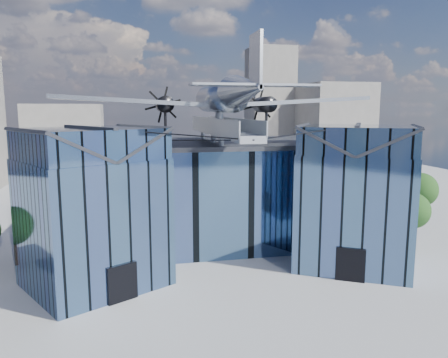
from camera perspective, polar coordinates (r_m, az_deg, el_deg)
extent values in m
plane|color=gray|center=(36.81, 0.66, -11.63)|extent=(120.00, 120.00, 0.00)
cube|color=#476591|center=(44.04, -1.89, -1.74)|extent=(28.00, 14.00, 9.50)
cube|color=#282A30|center=(43.39, -1.93, 4.69)|extent=(28.00, 14.00, 0.40)
cube|color=#476591|center=(33.76, -16.69, -5.49)|extent=(11.79, 11.43, 9.50)
cube|color=#476591|center=(32.82, -17.15, 4.46)|extent=(11.56, 11.20, 2.20)
cube|color=#282A30|center=(31.94, -20.82, 4.15)|extent=(7.98, 9.23, 2.40)
cube|color=#282A30|center=(33.82, -13.69, 4.73)|extent=(7.98, 9.23, 2.40)
cube|color=#282A30|center=(32.75, -17.25, 6.46)|extent=(4.30, 7.10, 0.18)
cube|color=black|center=(31.37, -13.13, -13.10)|extent=(2.03, 1.32, 2.60)
cube|color=black|center=(35.82, -10.16, -4.41)|extent=(0.34, 0.34, 9.50)
cube|color=#476591|center=(38.17, 16.62, -3.81)|extent=(11.79, 11.43, 9.50)
cube|color=#476591|center=(37.34, 17.03, 4.98)|extent=(11.56, 11.20, 2.20)
cube|color=#282A30|center=(37.45, 13.58, 5.13)|extent=(7.98, 9.23, 2.40)
cube|color=#282A30|center=(37.37, 20.49, 4.80)|extent=(7.98, 9.23, 2.40)
cube|color=#282A30|center=(37.28, 17.11, 6.74)|extent=(4.30, 7.10, 0.18)
cube|color=black|center=(35.22, 16.18, -10.72)|extent=(2.03, 1.32, 2.60)
cube|color=black|center=(38.51, 9.91, -3.45)|extent=(0.34, 0.34, 9.50)
cube|color=#92969E|center=(37.90, -0.47, 6.18)|extent=(1.80, 21.00, 0.50)
cube|color=#92969E|center=(37.71, -1.83, 7.15)|extent=(0.08, 21.00, 1.10)
cube|color=#92969E|center=(38.07, 0.86, 7.17)|extent=(0.08, 21.00, 1.10)
cylinder|color=#92969E|center=(47.27, -2.78, 5.93)|extent=(0.44, 0.44, 1.35)
cylinder|color=#92969E|center=(41.37, -1.44, 5.49)|extent=(0.44, 0.44, 1.35)
cylinder|color=#92969E|center=(37.46, -0.32, 5.11)|extent=(0.44, 0.44, 1.35)
cylinder|color=#92969E|center=(38.36, -0.63, 7.64)|extent=(0.70, 0.70, 1.40)
cylinder|color=black|center=(29.73, -7.56, 5.89)|extent=(10.55, 6.08, 0.69)
cylinder|color=black|center=(32.29, 11.46, 6.03)|extent=(10.55, 6.08, 0.69)
cylinder|color=black|center=(35.47, -4.60, 5.07)|extent=(6.09, 17.04, 1.19)
cylinder|color=black|center=(36.73, 4.76, 5.20)|extent=(6.09, 17.04, 1.19)
cylinder|color=#A9AEB6|center=(38.36, -0.63, 10.55)|extent=(2.50, 11.00, 2.50)
sphere|color=#A9AEB6|center=(43.76, -2.07, 10.36)|extent=(2.50, 2.50, 2.50)
cube|color=black|center=(42.80, -1.84, 11.32)|extent=(1.60, 1.40, 0.50)
cone|color=#A9AEB6|center=(29.60, 2.87, 11.55)|extent=(2.50, 7.00, 2.50)
cube|color=#A9AEB6|center=(27.51, 4.17, 15.07)|extent=(0.18, 2.40, 3.40)
cube|color=#A9AEB6|center=(27.49, 4.07, 12.15)|extent=(8.00, 1.80, 0.14)
cube|color=#A9AEB6|center=(38.60, -11.33, 9.92)|extent=(14.00, 3.20, 1.08)
cylinder|color=black|center=(39.31, -7.78, 9.63)|extent=(1.44, 3.20, 1.44)
cone|color=black|center=(41.10, -7.97, 9.60)|extent=(0.70, 0.70, 0.70)
cube|color=black|center=(41.25, -7.99, 9.60)|extent=(1.05, 0.06, 3.33)
cube|color=black|center=(41.25, -7.99, 9.60)|extent=(2.53, 0.06, 2.53)
cube|color=black|center=(41.25, -7.99, 9.60)|extent=(3.33, 0.06, 1.05)
cylinder|color=black|center=(38.71, -7.68, 7.83)|extent=(0.24, 0.24, 1.75)
cube|color=#A9AEB6|center=(41.25, 8.81, 9.93)|extent=(14.00, 3.20, 1.08)
cylinder|color=black|center=(41.04, 5.32, 9.65)|extent=(1.44, 3.20, 1.44)
cone|color=black|center=(42.76, 4.60, 9.63)|extent=(0.70, 0.70, 0.70)
cube|color=black|center=(42.90, 4.54, 9.63)|extent=(1.05, 0.06, 3.33)
cube|color=black|center=(42.90, 4.54, 9.63)|extent=(2.53, 0.06, 2.53)
cube|color=black|center=(42.90, 4.54, 9.63)|extent=(3.33, 0.06, 1.05)
cylinder|color=black|center=(40.47, 5.55, 7.92)|extent=(0.24, 0.24, 1.75)
cube|color=slate|center=(90.76, 13.95, 6.28)|extent=(12.00, 14.00, 18.00)
cube|color=slate|center=(89.67, -20.00, 4.69)|extent=(14.00, 10.00, 14.00)
cube|color=slate|center=(96.24, 5.98, 9.03)|extent=(9.00, 9.00, 26.00)
cylinder|color=#342215|center=(45.28, 23.15, -6.67)|extent=(0.37, 0.37, 2.60)
sphere|color=#214518|center=(44.73, 23.34, -3.80)|extent=(3.54, 3.54, 3.40)
cylinder|color=#342215|center=(54.29, 24.09, -4.01)|extent=(0.51, 0.51, 2.93)
sphere|color=#214518|center=(53.80, 24.27, -1.29)|extent=(4.80, 4.80, 3.84)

